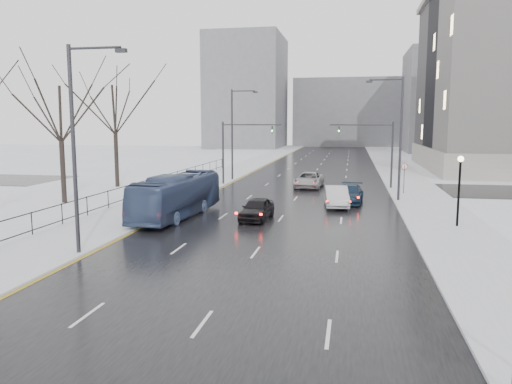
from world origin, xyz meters
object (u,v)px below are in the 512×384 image
Objects in this scene: streetlight_r_mid at (398,133)px; mast_signal_left at (233,145)px; mast_signal_right at (381,147)px; sedan_right_near at (336,196)px; tree_park_e at (118,188)px; sedan_right_far at (350,194)px; bus at (177,196)px; sedan_center_near at (257,209)px; sedan_right_cross at (309,180)px; tree_park_d at (65,204)px; streetlight_l_far at (234,130)px; lamppost_r_mid at (459,181)px; streetlight_l_near at (78,140)px; no_uturn_sign at (404,169)px.

mast_signal_left is (-15.49, 8.00, -1.51)m from streetlight_r_mid.
sedan_right_near is at bearing -108.30° from mast_signal_right.
tree_park_e reaches higher than mast_signal_left.
bus is at bearing -139.70° from sedan_right_far.
bus is at bearing -50.86° from tree_park_e.
tree_park_e is 2.08× the size of mast_signal_right.
sedan_right_cross reaches higher than sedan_center_near.
tree_park_d is 1.25× the size of streetlight_l_far.
lamppost_r_mid is 0.89× the size of sedan_right_near.
mast_signal_right is at bearing 55.25° from bus.
sedan_center_near is at bearing -116.52° from mast_signal_right.
sedan_right_near is at bearing 54.62° from streetlight_l_near.
sedan_right_far is (1.00, 2.14, -0.07)m from sedan_right_near.
sedan_center_near is at bearing -72.93° from streetlight_l_far.
sedan_right_far is at bearing 55.70° from streetlight_l_near.
bus is at bearing -175.27° from sedan_center_near.
lamppost_r_mid is 0.66× the size of mast_signal_right.
tree_park_d reaches higher than sedan_center_near.
bus is (-16.20, -13.76, -0.81)m from no_uturn_sign.
tree_park_e is at bearing 154.73° from sedan_right_near.
sedan_right_far is (-2.83, -9.43, -3.35)m from mast_signal_right.
streetlight_l_near is 28.05m from mast_signal_left.
bus is (-14.33, -17.76, -2.61)m from mast_signal_right.
sedan_right_near is (-7.50, 6.43, -2.11)m from lamppost_r_mid.
tree_park_d is 1.25× the size of streetlight_l_near.
mast_signal_left is 1.19× the size of sedan_right_cross.
sedan_right_far is (12.67, 18.57, -4.86)m from streetlight_l_near.
sedan_center_near is (5.49, 0.06, -0.73)m from bus.
streetlight_l_far is at bearing 61.85° from tree_park_d.
tree_park_d reaches higher than lamppost_r_mid.
lamppost_r_mid is at bearing -7.91° from tree_park_d.
sedan_right_near is 2.36m from sedan_right_far.
streetlight_l_near is 1.83× the size of sedan_right_cross.
mast_signal_left is 1.31× the size of sedan_right_far.
streetlight_r_mid is (25.97, 6.00, 5.62)m from tree_park_d.
bus reaches higher than sedan_right_far.
no_uturn_sign is at bearing 54.11° from streetlight_l_near.
sedan_right_near is (5.01, 6.13, 0.07)m from sedan_center_near.
mast_signal_right and mast_signal_left have the same top height.
bus is at bearing -155.52° from sedan_right_near.
sedan_center_near is (16.29, -3.70, 0.76)m from tree_park_d.
sedan_right_cross is (7.50, 17.18, -0.70)m from bus.
streetlight_l_near is at bearing -92.36° from bus.
streetlight_l_far is 1.83× the size of sedan_right_cross.
sedan_right_near is (11.67, 16.43, -4.79)m from streetlight_l_near.
mast_signal_left is at bearing 180.00° from mast_signal_right.
sedan_right_cross is at bearing 72.46° from streetlight_l_near.
mast_signal_left is 2.41× the size of no_uturn_sign.
tree_park_d is 10.01m from tree_park_e.
streetlight_l_far is 1.54× the size of mast_signal_right.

